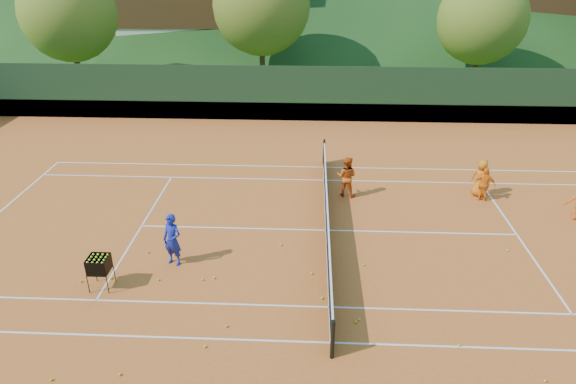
{
  "coord_description": "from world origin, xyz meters",
  "views": [
    {
      "loc": [
        -0.61,
        -15.22,
        8.85
      ],
      "look_at": [
        -1.31,
        0.0,
        1.44
      ],
      "focal_mm": 32.0,
      "sensor_mm": 36.0,
      "label": 1
    }
  ],
  "objects_px": {
    "coach": "(172,240)",
    "student_b": "(485,184)",
    "student_c": "(481,178)",
    "ball_hopper": "(99,265)",
    "tennis_net": "(327,217)",
    "student_a": "(347,177)"
  },
  "relations": [
    {
      "from": "ball_hopper",
      "to": "coach",
      "type": "bearing_deg",
      "value": 36.28
    },
    {
      "from": "coach",
      "to": "student_b",
      "type": "height_order",
      "value": "coach"
    },
    {
      "from": "coach",
      "to": "ball_hopper",
      "type": "bearing_deg",
      "value": -122.94
    },
    {
      "from": "student_c",
      "to": "ball_hopper",
      "type": "height_order",
      "value": "student_c"
    },
    {
      "from": "coach",
      "to": "tennis_net",
      "type": "distance_m",
      "value": 5.19
    },
    {
      "from": "coach",
      "to": "student_b",
      "type": "distance_m",
      "value": 11.68
    },
    {
      "from": "student_a",
      "to": "ball_hopper",
      "type": "xyz_separation_m",
      "value": [
        -7.24,
        -6.25,
        -0.05
      ]
    },
    {
      "from": "tennis_net",
      "to": "ball_hopper",
      "type": "xyz_separation_m",
      "value": [
        -6.44,
        -3.52,
        0.25
      ]
    },
    {
      "from": "student_b",
      "to": "ball_hopper",
      "type": "bearing_deg",
      "value": 44.63
    },
    {
      "from": "ball_hopper",
      "to": "tennis_net",
      "type": "bearing_deg",
      "value": 28.64
    },
    {
      "from": "student_a",
      "to": "student_b",
      "type": "distance_m",
      "value": 5.18
    },
    {
      "from": "tennis_net",
      "to": "coach",
      "type": "bearing_deg",
      "value": -154.57
    },
    {
      "from": "student_b",
      "to": "coach",
      "type": "bearing_deg",
      "value": 42.74
    },
    {
      "from": "student_c",
      "to": "ball_hopper",
      "type": "distance_m",
      "value": 13.98
    },
    {
      "from": "tennis_net",
      "to": "student_a",
      "type": "bearing_deg",
      "value": 73.71
    },
    {
      "from": "coach",
      "to": "student_c",
      "type": "xyz_separation_m",
      "value": [
        10.63,
        5.2,
        -0.09
      ]
    },
    {
      "from": "student_b",
      "to": "student_c",
      "type": "xyz_separation_m",
      "value": [
        -0.02,
        0.41,
        0.08
      ]
    },
    {
      "from": "student_b",
      "to": "tennis_net",
      "type": "bearing_deg",
      "value": 41.74
    },
    {
      "from": "student_b",
      "to": "tennis_net",
      "type": "height_order",
      "value": "student_b"
    },
    {
      "from": "ball_hopper",
      "to": "student_a",
      "type": "bearing_deg",
      "value": 40.83
    },
    {
      "from": "student_b",
      "to": "student_c",
      "type": "relative_size",
      "value": 0.9
    },
    {
      "from": "student_b",
      "to": "student_c",
      "type": "distance_m",
      "value": 0.42
    }
  ]
}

